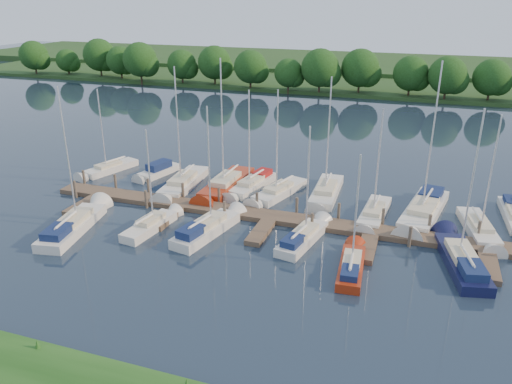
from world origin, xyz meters
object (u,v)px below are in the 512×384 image
(motorboat, at_px, (158,172))
(sailboat_s_2, at_px, (208,230))
(sailboat_n_5, at_px, (278,193))
(sailboat_n_0, at_px, (108,169))
(dock, at_px, (269,220))

(motorboat, height_order, sailboat_s_2, sailboat_s_2)
(sailboat_n_5, bearing_deg, sailboat_n_0, 15.37)
(motorboat, distance_m, sailboat_s_2, 14.52)
(sailboat_n_0, bearing_deg, sailboat_s_2, 166.12)
(sailboat_n_0, height_order, sailboat_n_5, sailboat_n_5)
(sailboat_n_0, distance_m, sailboat_n_5, 18.28)
(sailboat_n_0, xyz_separation_m, motorboat, (5.29, 0.81, 0.08))
(sailboat_n_5, bearing_deg, dock, 117.01)
(sailboat_n_0, distance_m, sailboat_s_2, 18.15)
(motorboat, bearing_deg, sailboat_n_5, -171.19)
(motorboat, bearing_deg, sailboat_s_2, 149.01)
(sailboat_n_5, relative_size, sailboat_s_2, 0.98)
(sailboat_s_2, bearing_deg, motorboat, 146.01)
(dock, xyz_separation_m, motorboat, (-13.96, 7.02, 0.15))
(dock, distance_m, sailboat_s_2, 5.14)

